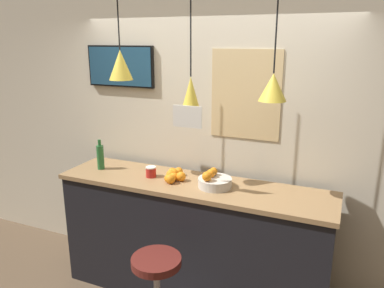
% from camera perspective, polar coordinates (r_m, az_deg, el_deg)
% --- Properties ---
extents(back_wall, '(8.00, 0.06, 2.90)m').
position_cam_1_polar(back_wall, '(3.51, 2.62, 1.54)').
color(back_wall, beige).
rests_on(back_wall, ground_plane).
extents(service_counter, '(2.42, 0.59, 1.11)m').
position_cam_1_polar(service_counter, '(3.50, 0.00, -14.38)').
color(service_counter, black).
rests_on(service_counter, ground_plane).
extents(bar_stool, '(0.44, 0.44, 0.74)m').
position_cam_1_polar(bar_stool, '(3.06, -5.35, -20.91)').
color(bar_stool, '#B7B7BC').
rests_on(bar_stool, ground_plane).
extents(fruit_bowl, '(0.28, 0.28, 0.16)m').
position_cam_1_polar(fruit_bowl, '(3.16, 3.39, -5.68)').
color(fruit_bowl, beige).
rests_on(fruit_bowl, service_counter).
extents(orange_pile, '(0.20, 0.29, 0.08)m').
position_cam_1_polar(orange_pile, '(3.32, -2.77, -4.77)').
color(orange_pile, orange).
rests_on(orange_pile, service_counter).
extents(juice_bottle, '(0.07, 0.07, 0.29)m').
position_cam_1_polar(juice_bottle, '(3.66, -13.79, -1.88)').
color(juice_bottle, '#286B33').
rests_on(juice_bottle, service_counter).
extents(spread_jar, '(0.09, 0.09, 0.10)m').
position_cam_1_polar(spread_jar, '(3.40, -6.27, -4.23)').
color(spread_jar, red).
rests_on(spread_jar, service_counter).
extents(pendant_lamp_left, '(0.20, 0.20, 0.84)m').
position_cam_1_polar(pendant_lamp_left, '(3.32, -10.85, 11.79)').
color(pendant_lamp_left, black).
extents(pendant_lamp_middle, '(0.15, 0.15, 1.05)m').
position_cam_1_polar(pendant_lamp_middle, '(3.03, -0.19, 7.87)').
color(pendant_lamp_middle, black).
extents(pendant_lamp_right, '(0.21, 0.21, 0.94)m').
position_cam_1_polar(pendant_lamp_right, '(2.83, 12.24, 8.54)').
color(pendant_lamp_right, black).
extents(mounted_tv, '(0.73, 0.04, 0.40)m').
position_cam_1_polar(mounted_tv, '(3.78, -10.86, 11.55)').
color(mounted_tv, black).
extents(hanging_menu_board, '(0.24, 0.01, 0.17)m').
position_cam_1_polar(hanging_menu_board, '(2.86, -0.72, 4.19)').
color(hanging_menu_board, white).
extents(wall_poster, '(0.62, 0.01, 0.77)m').
position_cam_1_polar(wall_poster, '(3.30, 8.13, 7.42)').
color(wall_poster, '#DBBC84').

